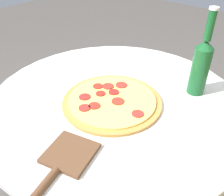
# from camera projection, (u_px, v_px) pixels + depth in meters

# --- Properties ---
(table) EXTENTS (0.91, 0.91, 0.77)m
(table) POSITION_uv_depth(u_px,v_px,m) (115.00, 135.00, 1.00)
(table) COLOR silver
(table) RESTS_ON ground_plane
(pizza) EXTENTS (0.35, 0.35, 0.02)m
(pizza) POSITION_uv_depth(u_px,v_px,m) (112.00, 101.00, 0.87)
(pizza) COLOR #B77F3D
(pizza) RESTS_ON table
(beer_bottle) EXTENTS (0.06, 0.06, 0.31)m
(beer_bottle) POSITION_uv_depth(u_px,v_px,m) (201.00, 64.00, 0.86)
(beer_bottle) COLOR #144C23
(beer_bottle) RESTS_ON table
(pizza_paddle) EXTENTS (0.25, 0.15, 0.02)m
(pizza_paddle) POSITION_uv_depth(u_px,v_px,m) (64.00, 160.00, 0.66)
(pizza_paddle) COLOR brown
(pizza_paddle) RESTS_ON table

